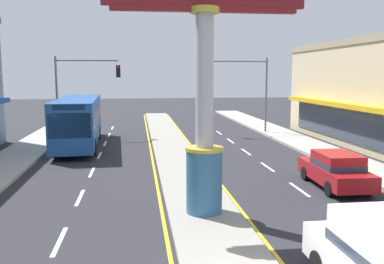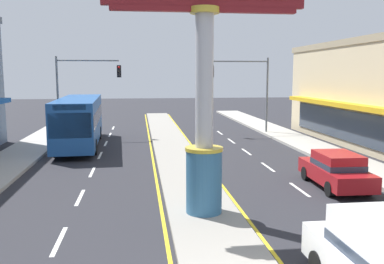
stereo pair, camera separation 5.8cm
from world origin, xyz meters
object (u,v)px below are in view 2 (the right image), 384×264
traffic_light_left_side (81,83)px  traffic_light_right_side (246,82)px  sedan_far_right_lane (336,170)px  bus_near_left_lane (79,119)px  district_sign (204,94)px

traffic_light_left_side → traffic_light_right_side: 12.95m
traffic_light_left_side → sedan_far_right_lane: size_ratio=1.42×
sedan_far_right_lane → bus_near_left_lane: 17.47m
traffic_light_left_side → bus_near_left_lane: 4.39m
district_sign → sedan_far_right_lane: 7.61m
district_sign → sedan_far_right_lane: bearing=24.9°
district_sign → traffic_light_right_side: 20.36m
district_sign → sedan_far_right_lane: size_ratio=1.87×
traffic_light_left_side → bus_near_left_lane: traffic_light_left_side is taller
sedan_far_right_lane → bus_near_left_lane: (-12.37, 12.29, 1.08)m
district_sign → traffic_light_right_side: district_sign is taller
traffic_light_right_side → sedan_far_right_lane: 16.80m
sedan_far_right_lane → traffic_light_left_side: bearing=128.4°
district_sign → traffic_light_left_side: 19.91m
traffic_light_right_side → bus_near_left_lane: size_ratio=0.55×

